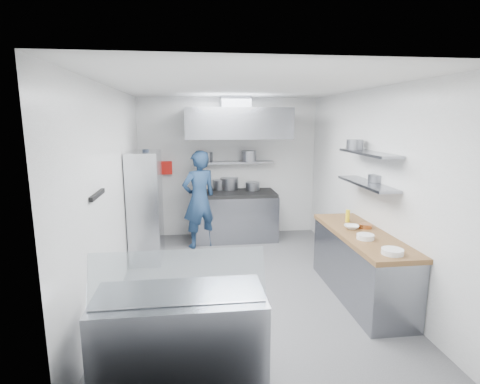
{
  "coord_description": "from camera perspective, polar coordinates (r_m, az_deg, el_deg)",
  "views": [
    {
      "loc": [
        -0.71,
        -5.1,
        2.37
      ],
      "look_at": [
        0.0,
        0.6,
        1.25
      ],
      "focal_mm": 28.0,
      "sensor_mm": 36.0,
      "label": 1
    }
  ],
  "objects": [
    {
      "name": "floor",
      "position": [
        5.67,
        0.77,
        -13.67
      ],
      "size": [
        5.0,
        5.0,
        0.0
      ],
      "primitive_type": "plane",
      "color": "#48484A",
      "rests_on": "ground"
    },
    {
      "name": "ceiling",
      "position": [
        5.17,
        0.86,
        15.8
      ],
      "size": [
        5.0,
        5.0,
        0.0
      ],
      "primitive_type": "plane",
      "rotation": [
        3.14,
        0.0,
        0.0
      ],
      "color": "silver",
      "rests_on": "wall_back"
    },
    {
      "name": "wall_back",
      "position": [
        7.7,
        -1.76,
        3.77
      ],
      "size": [
        3.6,
        2.8,
        0.02
      ],
      "primitive_type": "cube",
      "rotation": [
        1.57,
        0.0,
        0.0
      ],
      "color": "white",
      "rests_on": "floor"
    },
    {
      "name": "wall_front",
      "position": [
        2.87,
        7.79,
        -8.8
      ],
      "size": [
        3.6,
        2.8,
        0.02
      ],
      "primitive_type": "cube",
      "rotation": [
        -1.57,
        0.0,
        0.0
      ],
      "color": "white",
      "rests_on": "floor"
    },
    {
      "name": "wall_left",
      "position": [
        5.31,
        -18.82,
        -0.09
      ],
      "size": [
        2.8,
        5.0,
        0.02
      ],
      "primitive_type": "cube",
      "rotation": [
        1.57,
        0.0,
        1.57
      ],
      "color": "white",
      "rests_on": "floor"
    },
    {
      "name": "wall_right",
      "position": [
        5.77,
        18.81,
        0.76
      ],
      "size": [
        2.8,
        5.0,
        0.02
      ],
      "primitive_type": "cube",
      "rotation": [
        1.57,
        0.0,
        -1.57
      ],
      "color": "white",
      "rests_on": "floor"
    },
    {
      "name": "gas_range",
      "position": [
        7.5,
        -0.66,
        -3.82
      ],
      "size": [
        1.6,
        0.8,
        0.9
      ],
      "primitive_type": "cube",
      "color": "gray",
      "rests_on": "floor"
    },
    {
      "name": "cooktop",
      "position": [
        7.39,
        -0.67,
        -0.22
      ],
      "size": [
        1.57,
        0.78,
        0.06
      ],
      "primitive_type": "cube",
      "color": "black",
      "rests_on": "gas_range"
    },
    {
      "name": "stock_pot_left",
      "position": [
        7.65,
        -3.21,
        1.14
      ],
      "size": [
        0.27,
        0.27,
        0.2
      ],
      "primitive_type": "cylinder",
      "color": "slate",
      "rests_on": "cooktop"
    },
    {
      "name": "stock_pot_mid",
      "position": [
        7.65,
        -1.65,
        1.31
      ],
      "size": [
        0.37,
        0.37,
        0.24
      ],
      "primitive_type": "cylinder",
      "color": "slate",
      "rests_on": "cooktop"
    },
    {
      "name": "stock_pot_right",
      "position": [
        7.58,
        1.94,
        0.9
      ],
      "size": [
        0.28,
        0.28,
        0.16
      ],
      "primitive_type": "cylinder",
      "color": "slate",
      "rests_on": "cooktop"
    },
    {
      "name": "over_range_shelf",
      "position": [
        7.54,
        -0.89,
        4.54
      ],
      "size": [
        1.6,
        0.3,
        0.04
      ],
      "primitive_type": "cube",
      "color": "gray",
      "rests_on": "wall_back"
    },
    {
      "name": "shelf_pot_a",
      "position": [
        7.68,
        -5.23,
        5.44
      ],
      "size": [
        0.29,
        0.29,
        0.18
      ],
      "primitive_type": "cylinder",
      "color": "slate",
      "rests_on": "over_range_shelf"
    },
    {
      "name": "shelf_pot_b",
      "position": [
        7.45,
        1.36,
        5.47
      ],
      "size": [
        0.3,
        0.3,
        0.22
      ],
      "primitive_type": "cylinder",
      "color": "slate",
      "rests_on": "over_range_shelf"
    },
    {
      "name": "extractor_hood",
      "position": [
        7.08,
        -0.53,
        10.45
      ],
      "size": [
        1.9,
        1.15,
        0.55
      ],
      "primitive_type": "cube",
      "color": "gray",
      "rests_on": "wall_back"
    },
    {
      "name": "hood_duct",
      "position": [
        7.31,
        -0.75,
        13.45
      ],
      "size": [
        0.55,
        0.55,
        0.24
      ],
      "primitive_type": "cube",
      "color": "slate",
      "rests_on": "extractor_hood"
    },
    {
      "name": "red_firebox",
      "position": [
        7.62,
        -11.13,
        3.65
      ],
      "size": [
        0.22,
        0.1,
        0.26
      ],
      "primitive_type": "cube",
      "color": "red",
      "rests_on": "wall_back"
    },
    {
      "name": "chef",
      "position": [
        6.97,
        -6.23,
        -1.15
      ],
      "size": [
        0.79,
        0.67,
        1.82
      ],
      "primitive_type": "imported",
      "rotation": [
        0.0,
        0.0,
        3.57
      ],
      "color": "navy",
      "rests_on": "floor"
    },
    {
      "name": "wire_rack",
      "position": [
        6.52,
        -14.16,
        -2.13
      ],
      "size": [
        0.5,
        0.9,
        1.85
      ],
      "primitive_type": "cube",
      "color": "silver",
      "rests_on": "floor"
    },
    {
      "name": "rack_bin_a",
      "position": [
        6.28,
        -14.4,
        -3.82
      ],
      "size": [
        0.16,
        0.2,
        0.18
      ],
      "primitive_type": "cube",
      "color": "white",
      "rests_on": "wire_rack"
    },
    {
      "name": "rack_bin_b",
      "position": [
        6.62,
        -14.12,
        1.39
      ],
      "size": [
        0.13,
        0.17,
        0.15
      ],
      "primitive_type": "cube",
      "color": "yellow",
      "rests_on": "wire_rack"
    },
    {
      "name": "rack_jar",
      "position": [
        6.3,
        -14.15,
        5.5
      ],
      "size": [
        0.11,
        0.11,
        0.18
      ],
      "primitive_type": "cylinder",
      "color": "black",
      "rests_on": "wire_rack"
    },
    {
      "name": "knife_strip",
      "position": [
        4.41,
        -20.92,
        -0.4
      ],
      "size": [
        0.04,
        0.55,
        0.05
      ],
      "primitive_type": "cube",
      "color": "black",
      "rests_on": "wall_left"
    },
    {
      "name": "prep_counter_base",
      "position": [
        5.37,
        17.84,
        -10.8
      ],
      "size": [
        0.62,
        2.0,
        0.84
      ],
      "primitive_type": "cube",
      "color": "gray",
      "rests_on": "floor"
    },
    {
      "name": "prep_counter_top",
      "position": [
        5.23,
        18.13,
        -6.2
      ],
      "size": [
        0.65,
        2.04,
        0.06
      ],
      "primitive_type": "cube",
      "color": "brown",
      "rests_on": "prep_counter_base"
    },
    {
      "name": "plate_stack_a",
      "position": [
        4.51,
        22.2,
        -8.41
      ],
      "size": [
        0.24,
        0.24,
        0.06
      ],
      "primitive_type": "cylinder",
      "color": "white",
      "rests_on": "prep_counter_top"
    },
    {
      "name": "plate_stack_b",
      "position": [
        4.95,
        18.56,
        -6.48
      ],
      "size": [
        0.21,
        0.21,
        0.06
      ],
      "primitive_type": "cylinder",
      "color": "white",
      "rests_on": "prep_counter_top"
    },
    {
      "name": "copper_pan",
      "position": [
        5.44,
        18.56,
        -4.92
      ],
      "size": [
        0.17,
        0.17,
        0.06
      ],
      "primitive_type": "cylinder",
      "color": "#B86934",
      "rests_on": "prep_counter_top"
    },
    {
      "name": "squeeze_bottle",
      "position": [
        5.66,
        16.09,
        -3.52
      ],
      "size": [
        0.06,
        0.06,
        0.18
      ],
      "primitive_type": "cylinder",
      "color": "yellow",
      "rests_on": "prep_counter_top"
    },
    {
      "name": "mixing_bowl",
      "position": [
        5.35,
        16.63,
        -5.12
      ],
      "size": [
        0.25,
        0.25,
        0.05
      ],
      "primitive_type": "imported",
      "rotation": [
        0.0,
        0.0,
        -0.33
      ],
      "color": "white",
      "rests_on": "prep_counter_top"
    },
    {
      "name": "wall_shelf_lower",
      "position": [
        5.42,
        18.72,
        1.21
      ],
      "size": [
        0.3,
        1.3,
        0.04
      ],
      "primitive_type": "cube",
      "color": "gray",
      "rests_on": "wall_right"
    },
    {
      "name": "wall_shelf_upper",
      "position": [
        5.37,
        19.0,
        5.63
      ],
      "size": [
        0.3,
        1.3,
        0.04
      ],
      "primitive_type": "cube",
      "color": "gray",
      "rests_on": "wall_right"
    },
    {
      "name": "shelf_pot_c",
      "position": [
        5.48,
        20.02,
        1.97
      ],
      "size": [
        0.21,
        0.21,
        0.1
      ],
      "primitive_type": "cylinder",
      "color": "slate",
      "rests_on": "wall_shelf_lower"
    },
    {
      "name": "shelf_pot_d",
      "position": [
        5.73,
        17.09,
        6.94
      ],
      "size": [
        0.24,
        0.24,
        0.14
      ],
      "primitive_type": "cylinder",
      "color": "slate",
      "rests_on": "wall_shelf_upper"
    },
    {
      "name": "display_case",
      "position": [
        3.66,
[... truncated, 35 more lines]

